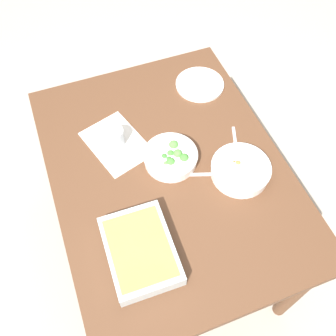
# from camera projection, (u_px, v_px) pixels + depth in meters

# --- Properties ---
(ground_plane) EXTENTS (6.00, 6.00, 0.00)m
(ground_plane) POSITION_uv_depth(u_px,v_px,m) (168.00, 241.00, 2.11)
(ground_plane) COLOR #B2A899
(dining_table) EXTENTS (1.20, 0.90, 0.74)m
(dining_table) POSITION_uv_depth(u_px,v_px,m) (168.00, 180.00, 1.57)
(dining_table) COLOR brown
(dining_table) RESTS_ON ground_plane
(placemat) EXTENTS (0.33, 0.27, 0.00)m
(placemat) POSITION_uv_depth(u_px,v_px,m) (116.00, 143.00, 1.56)
(placemat) COLOR silver
(placemat) RESTS_ON dining_table
(stew_bowl) EXTENTS (0.23, 0.23, 0.06)m
(stew_bowl) POSITION_uv_depth(u_px,v_px,m) (241.00, 170.00, 1.45)
(stew_bowl) COLOR white
(stew_bowl) RESTS_ON dining_table
(broccoli_bowl) EXTENTS (0.21, 0.21, 0.07)m
(broccoli_bowl) POSITION_uv_depth(u_px,v_px,m) (171.00, 157.00, 1.49)
(broccoli_bowl) COLOR white
(broccoli_bowl) RESTS_ON dining_table
(baking_dish) EXTENTS (0.31, 0.23, 0.06)m
(baking_dish) POSITION_uv_depth(u_px,v_px,m) (140.00, 250.00, 1.27)
(baking_dish) COLOR silver
(baking_dish) RESTS_ON dining_table
(drink_cup) EXTENTS (0.07, 0.07, 0.08)m
(drink_cup) POSITION_uv_depth(u_px,v_px,m) (115.00, 138.00, 1.53)
(drink_cup) COLOR #B2BCC6
(drink_cup) RESTS_ON dining_table
(side_plate) EXTENTS (0.22, 0.22, 0.01)m
(side_plate) POSITION_uv_depth(u_px,v_px,m) (200.00, 84.00, 1.74)
(side_plate) COLOR white
(side_plate) RESTS_ON dining_table
(spoon_by_stew) EXTENTS (0.17, 0.08, 0.01)m
(spoon_by_stew) POSITION_uv_depth(u_px,v_px,m) (236.00, 149.00, 1.54)
(spoon_by_stew) COLOR silver
(spoon_by_stew) RESTS_ON dining_table
(fork_on_table) EXTENTS (0.08, 0.17, 0.01)m
(fork_on_table) POSITION_uv_depth(u_px,v_px,m) (192.00, 175.00, 1.47)
(fork_on_table) COLOR silver
(fork_on_table) RESTS_ON dining_table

